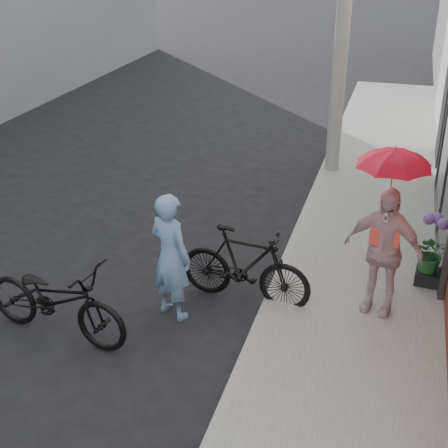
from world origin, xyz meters
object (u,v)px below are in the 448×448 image
at_px(kimono_woman, 383,251).
at_px(planter, 428,277).
at_px(officer, 171,256).
at_px(bike_left, 56,299).
at_px(bike_right, 245,266).

relative_size(kimono_woman, planter, 4.98).
xyz_separation_m(officer, bike_left, (-1.19, -0.85, -0.33)).
height_order(officer, bike_left, officer).
height_order(bike_left, bike_right, bike_right).
height_order(bike_right, planter, bike_right).
xyz_separation_m(officer, kimono_woman, (2.57, 0.70, 0.12)).
distance_m(bike_left, bike_right, 2.46).
bearing_deg(bike_right, officer, 129.97).
xyz_separation_m(bike_left, kimono_woman, (3.76, 1.55, 0.45)).
bearing_deg(planter, bike_right, -157.03).
distance_m(bike_left, kimono_woman, 4.09).
distance_m(officer, planter, 3.64).
relative_size(bike_left, bike_right, 1.10).
xyz_separation_m(bike_right, kimono_woman, (1.74, 0.14, 0.43)).
bearing_deg(bike_right, kimono_woman, -78.88).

